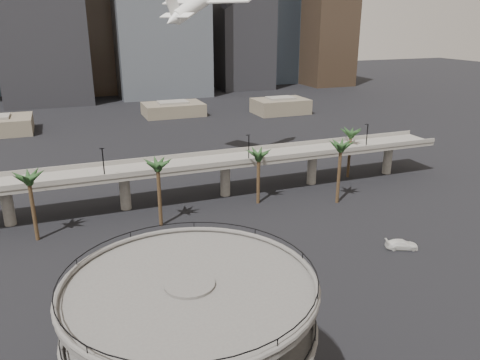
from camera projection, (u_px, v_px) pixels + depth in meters
name	position (u px, v px, depth m)	size (l,w,h in m)	color
parking_ramp	(192.00, 345.00, 41.93)	(22.20, 22.20, 17.35)	#504E4B
overpass	(176.00, 169.00, 99.18)	(130.00, 9.30, 14.70)	slate
palm_trees	(240.00, 156.00, 94.96)	(76.40, 18.40, 14.00)	#4A331F
low_buildings	(139.00, 114.00, 179.92)	(135.00, 27.50, 6.80)	brown
skyline	(124.00, 0.00, 234.33)	(269.00, 86.00, 127.81)	gray
car_a	(177.00, 296.00, 65.51)	(1.88, 4.67, 1.59)	#A03D16
car_b	(249.00, 258.00, 75.93)	(1.73, 4.96, 1.63)	black
car_c	(402.00, 244.00, 80.54)	(2.24, 5.51, 1.60)	white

